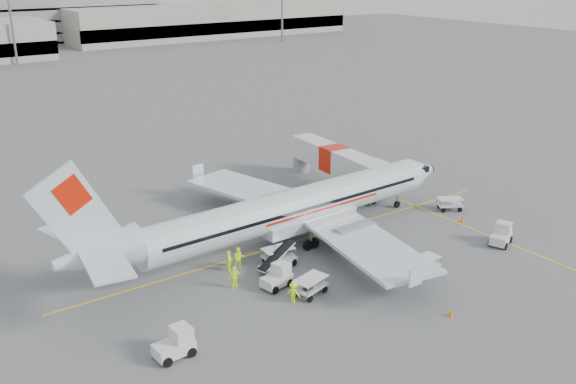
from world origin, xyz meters
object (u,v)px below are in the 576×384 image
jet_bridge (334,167)px  belt_loader (278,255)px  tug_fore (501,235)px  tug_aft (174,343)px  tug_mid (276,276)px  aircraft (295,183)px

jet_bridge → belt_loader: 20.10m
tug_fore → tug_aft: bearing=155.6°
belt_loader → tug_mid: belt_loader is taller
aircraft → jet_bridge: bearing=35.1°
belt_loader → tug_fore: bearing=-36.5°
tug_fore → tug_aft: (-29.99, 1.05, 0.03)m
jet_bridge → tug_fore: (2.32, -19.66, -1.31)m
tug_fore → tug_mid: (-19.88, 4.76, -0.03)m
aircraft → belt_loader: (-4.23, -3.68, -4.05)m
tug_fore → tug_aft: 30.00m
jet_bridge → aircraft: bearing=-139.0°
tug_fore → tug_mid: bearing=144.2°
belt_loader → tug_aft: 13.42m
aircraft → tug_aft: aircraft is taller
belt_loader → tug_fore: (18.06, -7.19, -0.26)m
aircraft → jet_bridge: aircraft is taller
tug_aft → tug_mid: bearing=17.4°
belt_loader → tug_mid: size_ratio=1.90×
tug_aft → jet_bridge: bearing=31.1°
belt_loader → tug_fore: 19.44m
aircraft → jet_bridge: size_ratio=2.24×
tug_fore → aircraft: bearing=119.5°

